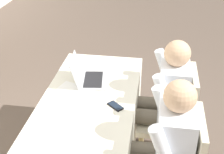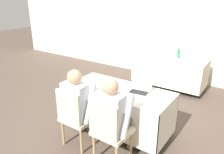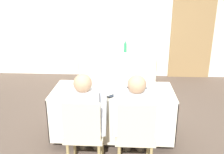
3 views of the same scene
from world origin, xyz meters
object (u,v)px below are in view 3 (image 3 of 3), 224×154
(laptop, at_px, (137,86))
(person_checkered_shirt, at_px, (85,114))
(cell_phone, at_px, (112,96))
(person_white_shirt, at_px, (135,115))
(water_bottle, at_px, (125,47))
(chair_near_left, at_px, (84,131))
(chair_near_right, at_px, (135,133))

(laptop, height_order, person_checkered_shirt, person_checkered_shirt)
(cell_phone, distance_m, person_white_shirt, 0.45)
(water_bottle, height_order, person_checkered_shirt, person_checkered_shirt)
(chair_near_left, bearing_deg, laptop, -130.10)
(laptop, distance_m, cell_phone, 0.42)
(laptop, height_order, chair_near_right, laptop)
(water_bottle, xyz_separation_m, chair_near_left, (-0.44, -2.89, -0.36))
(laptop, height_order, person_white_shirt, person_white_shirt)
(chair_near_left, xyz_separation_m, chair_near_right, (0.58, 0.00, 0.00))
(cell_phone, xyz_separation_m, water_bottle, (0.14, 2.45, 0.12))
(chair_near_right, distance_m, person_checkered_shirt, 0.61)
(cell_phone, xyz_separation_m, chair_near_right, (0.28, -0.45, -0.24))
(chair_near_left, xyz_separation_m, person_white_shirt, (0.58, 0.10, 0.16))
(chair_near_left, bearing_deg, cell_phone, -123.03)
(chair_near_right, xyz_separation_m, person_white_shirt, (-0.00, 0.10, 0.16))
(person_checkered_shirt, bearing_deg, person_white_shirt, -180.00)
(chair_near_right, bearing_deg, water_bottle, -87.24)
(cell_phone, distance_m, chair_near_right, 0.58)
(person_white_shirt, bearing_deg, cell_phone, -50.54)
(person_white_shirt, bearing_deg, water_bottle, -87.13)
(chair_near_right, bearing_deg, laptop, -92.56)
(person_white_shirt, bearing_deg, chair_near_left, 10.15)
(water_bottle, bearing_deg, person_checkered_shirt, -98.87)
(laptop, relative_size, chair_near_left, 0.37)
(chair_near_left, xyz_separation_m, person_checkered_shirt, (0.00, 0.10, 0.16))
(laptop, bearing_deg, cell_phone, -146.83)
(cell_phone, distance_m, water_bottle, 2.45)
(water_bottle, xyz_separation_m, chair_near_right, (0.14, -2.89, -0.36))
(person_checkered_shirt, xyz_separation_m, person_white_shirt, (0.58, 0.00, 0.00))
(chair_near_left, distance_m, person_white_shirt, 0.61)
(cell_phone, relative_size, water_bottle, 0.49)
(person_checkered_shirt, relative_size, person_white_shirt, 1.00)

